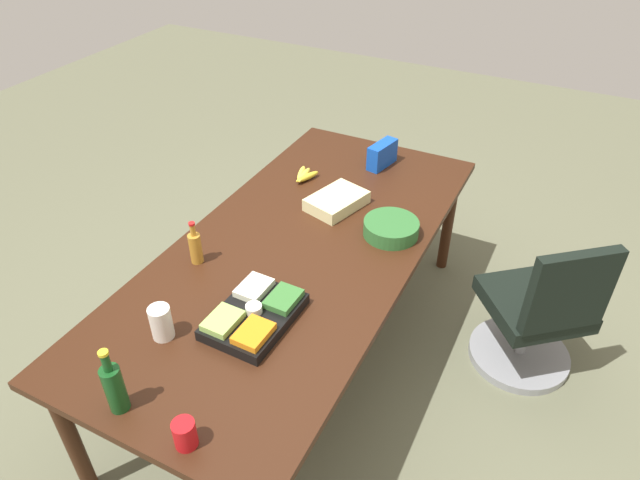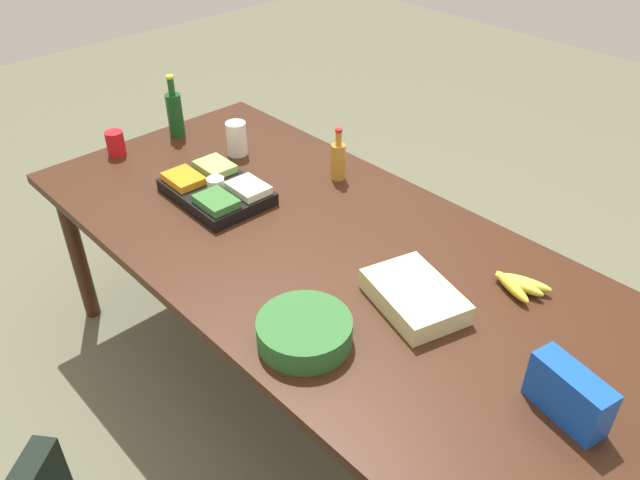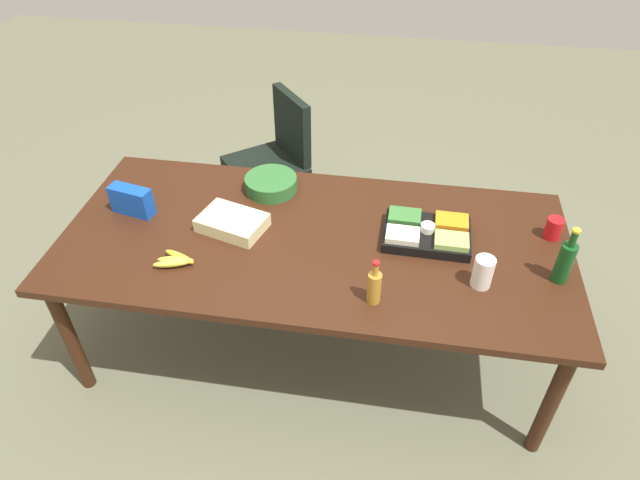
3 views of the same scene
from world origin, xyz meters
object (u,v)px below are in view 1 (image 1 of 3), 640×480
at_px(office_chair, 536,319).
at_px(sheet_cake, 337,201).
at_px(chip_bag_blue, 382,155).
at_px(veggie_tray, 254,314).
at_px(dressing_bottle, 195,247).
at_px(salad_bowl, 391,228).
at_px(mayo_jar, 161,322).
at_px(conference_table, 299,256).
at_px(red_solo_cup, 185,434).
at_px(banana_bunch, 304,175).
at_px(wine_bottle, 114,387).

xyz_separation_m(office_chair, sheet_cake, (-0.08, 1.15, 0.46)).
bearing_deg(office_chair, chip_bag_blue, 67.16).
bearing_deg(office_chair, veggie_tray, 134.16).
height_order(dressing_bottle, salad_bowl, dressing_bottle).
distance_m(veggie_tray, salad_bowl, 0.90).
bearing_deg(mayo_jar, sheet_cake, -10.13).
relative_size(conference_table, dressing_bottle, 11.08).
relative_size(veggie_tray, mayo_jar, 2.82).
xyz_separation_m(salad_bowl, red_solo_cup, (-1.46, 0.18, 0.02)).
xyz_separation_m(office_chair, banana_bunch, (0.11, 1.45, 0.45)).
distance_m(chip_bag_blue, sheet_cake, 0.55).
bearing_deg(mayo_jar, veggie_tray, -49.75).
bearing_deg(dressing_bottle, banana_bunch, -5.47).
relative_size(mayo_jar, sheet_cake, 0.47).
relative_size(conference_table, chip_bag_blue, 11.37).
relative_size(dressing_bottle, banana_bunch, 1.18).
xyz_separation_m(mayo_jar, wine_bottle, (-0.35, -0.09, 0.04)).
xyz_separation_m(office_chair, red_solo_cup, (-1.65, 0.97, 0.48)).
bearing_deg(wine_bottle, banana_bunch, 5.77).
bearing_deg(red_solo_cup, banana_bunch, 15.39).
distance_m(office_chair, banana_bunch, 1.52).
xyz_separation_m(office_chair, chip_bag_blue, (0.46, 1.10, 0.50)).
distance_m(dressing_bottle, chip_bag_blue, 1.36).
bearing_deg(red_solo_cup, dressing_bottle, 34.61).
distance_m(dressing_bottle, wine_bottle, 0.86).
height_order(dressing_bottle, wine_bottle, wine_bottle).
bearing_deg(chip_bag_blue, red_solo_cup, -176.35).
bearing_deg(chip_bag_blue, wine_bottle, 175.30).
bearing_deg(wine_bottle, red_solo_cup, -92.51).
bearing_deg(veggie_tray, banana_bunch, 18.03).
bearing_deg(mayo_jar, banana_bunch, 3.55).
bearing_deg(salad_bowl, wine_bottle, 161.36).
distance_m(conference_table, sheet_cake, 0.43).
height_order(mayo_jar, wine_bottle, wine_bottle).
height_order(veggie_tray, mayo_jar, mayo_jar).
relative_size(office_chair, sheet_cake, 2.87).
relative_size(veggie_tray, salad_bowl, 1.51).
xyz_separation_m(conference_table, veggie_tray, (-0.55, -0.09, 0.10)).
distance_m(salad_bowl, wine_bottle, 1.53).
distance_m(mayo_jar, sheet_cake, 1.23).
bearing_deg(salad_bowl, sheet_cake, 72.32).
height_order(chip_bag_blue, wine_bottle, wine_bottle).
bearing_deg(conference_table, veggie_tray, -171.10).
height_order(dressing_bottle, banana_bunch, dressing_bottle).
bearing_deg(salad_bowl, office_chair, -75.95).
bearing_deg(chip_bag_blue, office_chair, -112.84).
xyz_separation_m(red_solo_cup, wine_bottle, (0.01, 0.31, 0.06)).
distance_m(red_solo_cup, sheet_cake, 1.58).
relative_size(red_solo_cup, mayo_jar, 0.73).
bearing_deg(chip_bag_blue, conference_table, 176.40).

